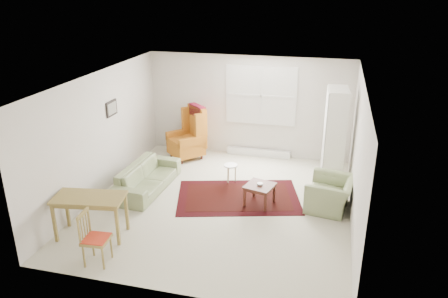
% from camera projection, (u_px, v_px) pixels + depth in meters
% --- Properties ---
extents(room, '(5.04, 5.54, 2.51)m').
position_uv_depth(room, '(224.00, 141.00, 8.42)').
color(room, beige).
rests_on(room, ground).
extents(rug, '(2.79, 2.17, 0.02)m').
position_uv_depth(rug, '(238.00, 197.00, 8.93)').
color(rug, black).
rests_on(rug, ground).
extents(sofa, '(0.83, 1.93, 0.77)m').
position_uv_depth(sofa, '(147.00, 173.00, 9.15)').
color(sofa, '#7A875A').
rests_on(sofa, ground).
extents(armchair, '(0.96, 1.06, 0.74)m').
position_uv_depth(armchair, '(330.00, 191.00, 8.38)').
color(armchair, '#7A875A').
rests_on(armchair, ground).
extents(wingback_chair, '(1.10, 1.10, 1.31)m').
position_uv_depth(wingback_chair, '(186.00, 133.00, 10.68)').
color(wingback_chair, '#B86B1C').
rests_on(wingback_chair, ground).
extents(coffee_table, '(0.64, 0.64, 0.43)m').
position_uv_depth(coffee_table, '(260.00, 195.00, 8.58)').
color(coffee_table, '#491F16').
rests_on(coffee_table, ground).
extents(stool, '(0.34, 0.34, 0.40)m').
position_uv_depth(stool, '(231.00, 173.00, 9.57)').
color(stool, white).
rests_on(stool, ground).
extents(cabinet, '(0.48, 0.85, 2.05)m').
position_uv_depth(cabinet, '(335.00, 135.00, 9.42)').
color(cabinet, white).
rests_on(cabinet, ground).
extents(desk, '(1.26, 0.77, 0.75)m').
position_uv_depth(desk, '(91.00, 216.00, 7.48)').
color(desk, olive).
rests_on(desk, ground).
extents(desk_chair, '(0.41, 0.41, 0.88)m').
position_uv_depth(desk_chair, '(96.00, 238.00, 6.72)').
color(desk_chair, olive).
rests_on(desk_chair, ground).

